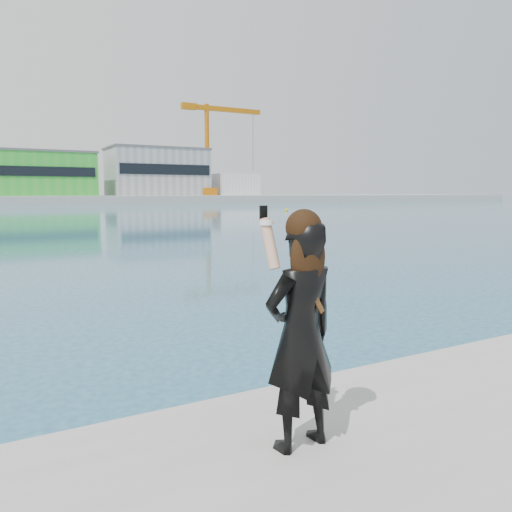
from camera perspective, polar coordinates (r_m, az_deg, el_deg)
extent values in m
cube|color=green|center=(131.65, -24.75, 8.46)|extent=(30.00, 16.00, 10.00)
cube|color=black|center=(123.59, -24.47, 8.82)|extent=(28.50, 0.20, 2.20)
cube|color=#59595B|center=(131.92, -24.87, 10.73)|extent=(30.60, 16.32, 0.50)
cube|color=gray|center=(137.89, -11.23, 9.31)|extent=(25.00, 15.00, 12.00)
cube|color=black|center=(130.70, -10.20, 9.72)|extent=(23.75, 0.20, 2.64)
cube|color=#59595B|center=(138.27, -11.29, 11.90)|extent=(25.50, 15.30, 0.50)
cube|color=silver|center=(144.25, -2.51, 8.15)|extent=(12.00, 10.00, 6.00)
cube|color=orange|center=(136.39, -5.55, 7.34)|extent=(4.00, 4.00, 2.00)
cylinder|color=orange|center=(136.94, -5.61, 12.36)|extent=(1.20, 1.20, 22.00)
cube|color=orange|center=(140.65, -3.33, 16.36)|extent=(20.00, 1.20, 1.20)
cube|color=orange|center=(136.31, -7.68, 16.60)|extent=(4.00, 1.60, 1.60)
cylinder|color=black|center=(143.24, -0.34, 12.97)|extent=(0.10, 0.10, 16.00)
cylinder|color=silver|center=(126.55, -18.09, 8.38)|extent=(0.16, 0.16, 8.00)
cube|color=#C00B33|center=(126.80, -17.88, 9.93)|extent=(1.20, 0.04, 0.80)
sphere|color=yellow|center=(74.93, 3.50, 5.15)|extent=(0.50, 0.50, 0.50)
imported|color=black|center=(3.82, 5.14, -9.07)|extent=(0.68, 0.48, 1.76)
sphere|color=black|center=(3.66, 5.48, 3.28)|extent=(0.27, 0.27, 0.27)
ellipsoid|color=black|center=(3.65, 5.95, -0.26)|extent=(0.29, 0.15, 0.47)
cylinder|color=tan|center=(3.63, 1.58, 1.42)|extent=(0.10, 0.21, 0.38)
cylinder|color=white|center=(3.65, 1.22, 3.85)|extent=(0.11, 0.11, 0.04)
cube|color=black|center=(3.68, 0.86, 4.79)|extent=(0.07, 0.02, 0.13)
cube|color=#4C2D14|center=(3.70, 6.40, -4.04)|extent=(0.25, 0.04, 0.36)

